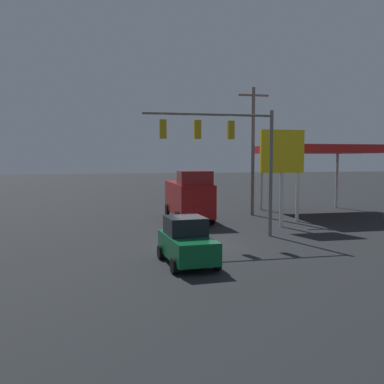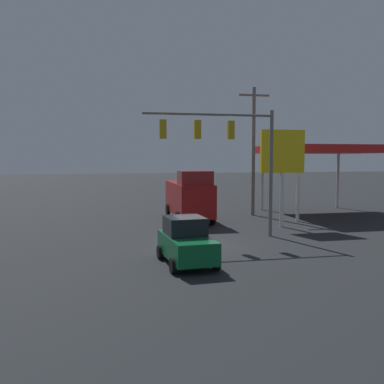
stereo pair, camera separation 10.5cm
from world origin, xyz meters
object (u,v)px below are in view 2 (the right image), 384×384
(traffic_signal_assembly, at_px, (225,143))
(delivery_truck, at_px, (189,197))
(utility_pole, at_px, (254,148))
(price_sign, at_px, (282,156))
(hatchback_crossing, at_px, (186,242))

(traffic_signal_assembly, relative_size, delivery_truck, 1.07)
(utility_pole, bearing_deg, price_sign, 88.33)
(utility_pole, height_order, price_sign, utility_pole)
(traffic_signal_assembly, distance_m, price_sign, 5.54)
(hatchback_crossing, bearing_deg, delivery_truck, 163.71)
(traffic_signal_assembly, bearing_deg, delivery_truck, -85.22)
(utility_pole, xyz_separation_m, hatchback_crossing, (8.11, 13.83, -4.23))
(price_sign, relative_size, delivery_truck, 0.91)
(price_sign, bearing_deg, utility_pole, -91.67)
(price_sign, xyz_separation_m, hatchback_crossing, (7.95, 8.16, -3.64))
(delivery_truck, bearing_deg, traffic_signal_assembly, 5.12)
(price_sign, xyz_separation_m, delivery_truck, (5.24, -3.95, -2.89))
(traffic_signal_assembly, distance_m, utility_pole, 9.83)
(price_sign, relative_size, hatchback_crossing, 1.59)
(hatchback_crossing, height_order, delivery_truck, delivery_truck)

